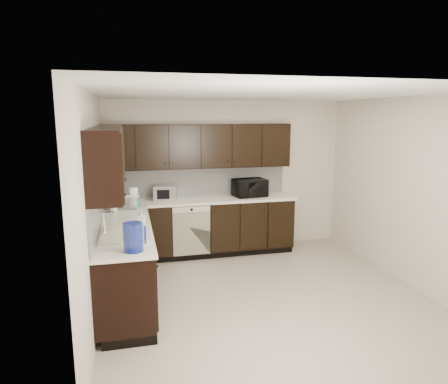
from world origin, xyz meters
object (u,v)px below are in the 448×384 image
(storage_bin, at_px, (122,201))
(blue_pitcher, at_px, (133,237))
(microwave, at_px, (250,188))
(toaster_oven, at_px, (165,193))
(sink, at_px, (125,239))

(storage_bin, height_order, blue_pitcher, blue_pitcher)
(microwave, distance_m, blue_pitcher, 3.01)
(microwave, xyz_separation_m, blue_pitcher, (-1.91, -2.33, -0.00))
(toaster_oven, xyz_separation_m, blue_pitcher, (-0.53, -2.39, 0.03))
(toaster_oven, height_order, storage_bin, toaster_oven)
(microwave, bearing_deg, storage_bin, -178.99)
(sink, xyz_separation_m, storage_bin, (-0.04, 1.36, 0.15))
(microwave, bearing_deg, toaster_oven, 169.02)
(sink, relative_size, blue_pitcher, 2.87)
(toaster_oven, xyz_separation_m, storage_bin, (-0.66, -0.40, -0.02))
(toaster_oven, distance_m, storage_bin, 0.77)
(sink, xyz_separation_m, toaster_oven, (0.62, 1.76, 0.17))
(microwave, bearing_deg, blue_pitcher, -137.67)
(sink, xyz_separation_m, blue_pitcher, (0.09, -0.63, 0.20))
(toaster_oven, height_order, blue_pitcher, blue_pitcher)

